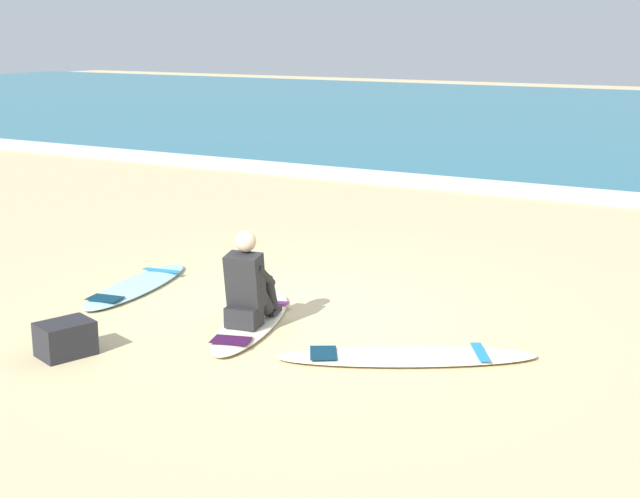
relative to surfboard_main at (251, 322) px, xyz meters
The scene contains 7 objects.
ground_plane 0.58m from the surfboard_main, 64.97° to the left, with size 80.00×80.00×0.00m, color #CCB584.
breaking_foam 8.63m from the surfboard_main, 88.37° to the left, with size 80.00×0.90×0.11m, color white.
surfboard_main is the anchor object (origin of this frame).
surfer_seated 0.42m from the surfboard_main, 66.29° to the right, with size 0.44×0.74×0.95m.
surfboard_spare_near 1.93m from the surfboard_main, 166.72° to the left, with size 0.84×2.08×0.08m.
surfboard_spare_far 1.77m from the surfboard_main, ahead, with size 2.31×1.64×0.08m.
beach_bag 1.85m from the surfboard_main, 123.52° to the right, with size 0.36×0.48×0.32m, color #232328.
Camera 1 is at (4.55, -7.68, 2.94)m, focal length 50.18 mm.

